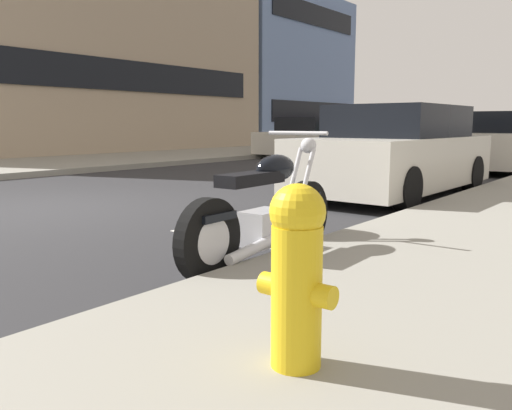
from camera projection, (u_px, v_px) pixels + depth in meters
The scene contains 10 objects.
ground_plane at pixel (50, 208), 7.48m from camera, with size 260.00×260.00×0.00m, color #28282B.
sidewalk_far_curb at pixel (235, 152), 20.91m from camera, with size 120.00×5.00×0.14m, color gray.
parking_stall_stripe at pixel (250, 243), 5.27m from camera, with size 0.12×2.20×0.01m, color silver.
parked_motorcycle at pixel (265, 213), 4.52m from camera, with size 2.08×0.62×1.12m.
parked_car_across_street at pixel (397, 153), 8.77m from camera, with size 4.37×1.90×1.48m.
parked_car_second_in_row at pixel (493, 143), 13.47m from camera, with size 4.49×2.12×1.48m.
crossing_truck at pixel (504, 127), 32.26m from camera, with size 2.18×5.36×1.91m.
car_opposite_curb at pixel (311, 138), 19.19m from camera, with size 4.69×1.96×1.41m.
fire_hydrant at pixel (297, 271), 2.25m from camera, with size 0.24×0.36×0.80m.
townhouse_mid_block at pixel (233, 75), 32.66m from camera, with size 9.43×11.89×8.34m.
Camera 1 is at (-4.02, -6.85, 1.19)m, focal length 37.06 mm.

